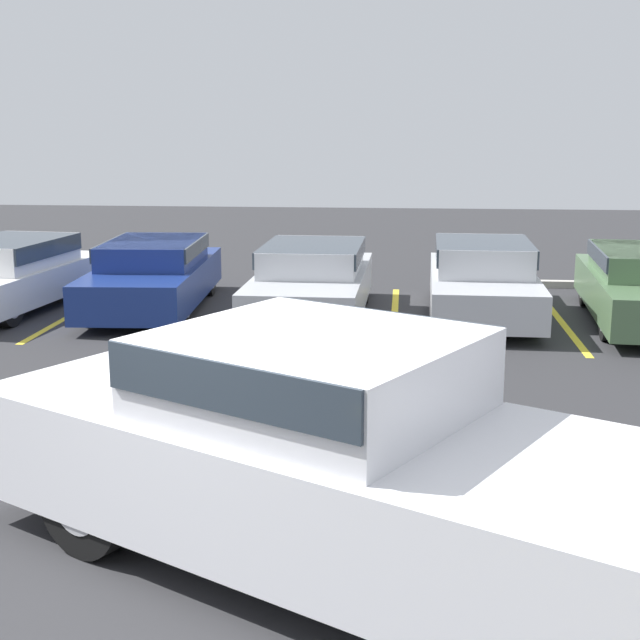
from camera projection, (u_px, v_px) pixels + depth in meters
name	position (u px, v px, depth m)	size (l,w,h in m)	color
ground_plane	(221.00, 575.00, 6.49)	(60.00, 60.00, 0.00)	#2D2D30
stall_stripe_b	(80.00, 310.00, 15.84)	(0.12, 5.15, 0.01)	yellow
stall_stripe_c	(235.00, 313.00, 15.58)	(0.12, 5.15, 0.01)	yellow
stall_stripe_d	(394.00, 316.00, 15.32)	(0.12, 5.15, 0.01)	yellow
stall_stripe_e	(560.00, 319.00, 15.06)	(0.12, 5.15, 0.01)	yellow
pickup_truck	(349.00, 458.00, 6.37)	(6.17, 4.74, 1.75)	silver
parked_sedan_a	(10.00, 272.00, 15.84)	(2.19, 4.76, 1.24)	silver
parked_sedan_b	(154.00, 273.00, 15.84)	(2.02, 4.72, 1.22)	navy
parked_sedan_c	(312.00, 279.00, 15.13)	(1.85, 4.71, 1.25)	#B7BABF
parked_sedan_d	(482.00, 277.00, 15.17)	(1.84, 4.52, 1.29)	#B7BABF
wheel_stop_curb	(545.00, 284.00, 18.06)	(1.94, 0.20, 0.14)	#B7B2A8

